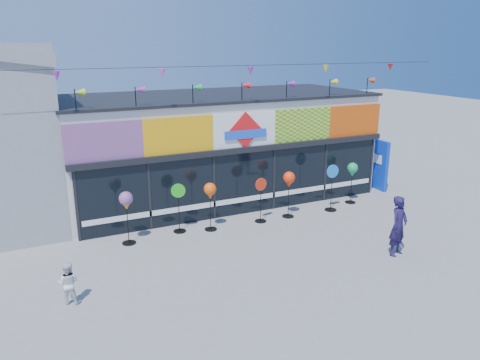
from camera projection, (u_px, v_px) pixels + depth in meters
ground at (294, 248)px, 14.22m from camera, size 80.00×80.00×0.00m
kite_shop at (217, 146)px, 18.79m from camera, size 16.00×5.70×5.31m
blue_sign at (379, 165)px, 19.79m from camera, size 0.23×1.06×2.11m
spinner_0 at (126, 202)px, 14.19m from camera, size 0.43×0.43×1.69m
spinner_1 at (179, 207)px, 15.24m from camera, size 0.46×0.42×1.65m
spinner_2 at (210, 192)px, 15.28m from camera, size 0.41×0.41×1.63m
spinner_3 at (261, 199)px, 16.13m from camera, size 0.44×0.40×1.58m
spinner_4 at (289, 181)px, 16.45m from camera, size 0.42×0.42×1.68m
spinner_5 at (332, 186)px, 17.22m from camera, size 0.49×0.45×1.75m
spinner_6 at (352, 171)px, 17.96m from camera, size 0.41×0.41×1.61m
adult_man at (398, 226)px, 13.56m from camera, size 0.75×0.61×1.79m
child at (68, 283)px, 11.08m from camera, size 0.59×0.48×1.05m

